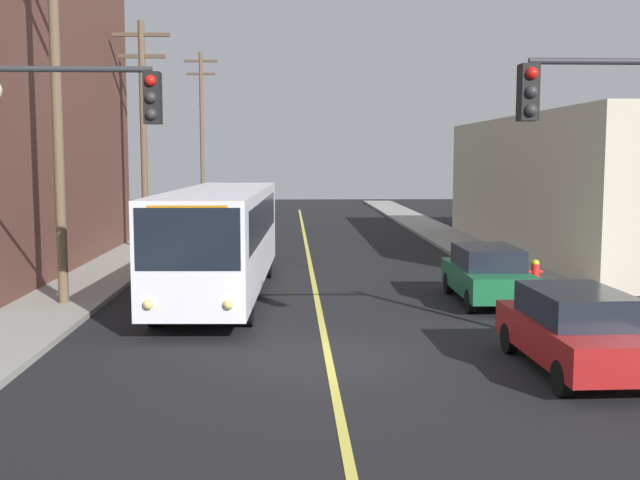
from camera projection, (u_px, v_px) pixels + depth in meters
name	position (u px, v px, depth m)	size (l,w,h in m)	color
ground_plane	(329.00, 360.00, 15.91)	(120.00, 120.00, 0.00)	black
sidewalk_left	(95.00, 281.00, 25.55)	(2.50, 90.00, 0.15)	gray
sidewalk_right	(527.00, 278.00, 26.12)	(2.50, 90.00, 0.15)	gray
lane_stripe_center	(310.00, 261.00, 30.81)	(0.16, 60.00, 0.01)	#D8CC4C
city_bus	(221.00, 236.00, 23.05)	(2.98, 12.23, 3.20)	silver
parked_car_red	(575.00, 329.00, 14.95)	(1.91, 4.45, 1.62)	maroon
parked_car_green	(487.00, 273.00, 22.09)	(1.86, 4.42, 1.62)	#196038
utility_pole_near	(56.00, 74.00, 20.70)	(2.40, 0.28, 11.41)	brown
utility_pole_mid	(143.00, 125.00, 33.24)	(2.40, 0.28, 9.78)	brown
utility_pole_far	(202.00, 126.00, 55.53)	(2.40, 0.28, 11.40)	brown
traffic_signal_left_corner	(52.00, 150.00, 15.04)	(3.75, 0.48, 6.00)	#2D2D33
traffic_signal_right_corner	(634.00, 149.00, 13.88)	(3.75, 0.48, 6.00)	#2D2D33
fire_hydrant	(535.00, 272.00, 24.03)	(0.44, 0.26, 0.84)	red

